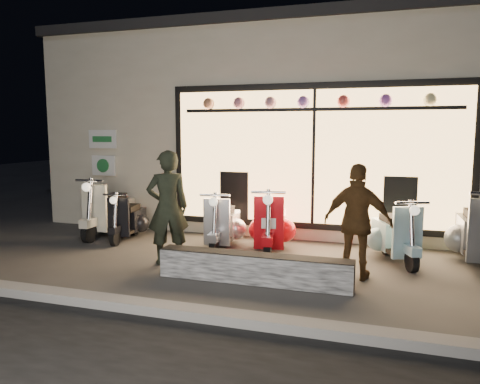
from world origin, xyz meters
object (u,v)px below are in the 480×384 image
(scooter_silver, at_px, (224,224))
(man, at_px, (168,207))
(graffiti_barrier, at_px, (254,268))
(scooter_red, at_px, (272,225))
(woman, at_px, (358,222))

(scooter_silver, bearing_deg, man, -117.00)
(graffiti_barrier, height_order, scooter_red, scooter_red)
(graffiti_barrier, xyz_separation_m, woman, (1.29, 0.61, 0.60))
(woman, bearing_deg, man, 11.92)
(man, xyz_separation_m, woman, (2.81, 0.09, -0.07))
(scooter_silver, bearing_deg, woman, -32.88)
(graffiti_barrier, distance_m, scooter_red, 1.80)
(man, distance_m, woman, 2.81)
(scooter_red, bearing_deg, graffiti_barrier, -93.10)
(scooter_red, distance_m, woman, 1.93)
(scooter_silver, relative_size, scooter_red, 0.92)
(graffiti_barrier, bearing_deg, woman, 25.22)
(scooter_silver, relative_size, man, 0.79)
(scooter_red, bearing_deg, scooter_silver, 171.57)
(graffiti_barrier, distance_m, woman, 1.55)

